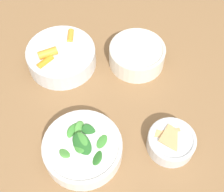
{
  "coord_description": "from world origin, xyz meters",
  "views": [
    {
      "loc": [
        -0.01,
        -0.49,
        1.44
      ],
      "look_at": [
        0.02,
        -0.03,
        0.75
      ],
      "focal_mm": 50.0,
      "sensor_mm": 36.0,
      "label": 1
    }
  ],
  "objects_px": {
    "bowl_carrots": "(61,56)",
    "bowl_cookies": "(171,142)",
    "bowl_beans_hotdog": "(137,55)",
    "bowl_greens": "(83,148)"
  },
  "relations": [
    {
      "from": "bowl_carrots",
      "to": "bowl_cookies",
      "type": "bearing_deg",
      "value": -46.54
    },
    {
      "from": "bowl_carrots",
      "to": "bowl_beans_hotdog",
      "type": "distance_m",
      "value": 0.22
    },
    {
      "from": "bowl_greens",
      "to": "bowl_beans_hotdog",
      "type": "bearing_deg",
      "value": 59.87
    },
    {
      "from": "bowl_carrots",
      "to": "bowl_beans_hotdog",
      "type": "relative_size",
      "value": 1.22
    },
    {
      "from": "bowl_carrots",
      "to": "bowl_greens",
      "type": "distance_m",
      "value": 0.29
    },
    {
      "from": "bowl_carrots",
      "to": "bowl_cookies",
      "type": "relative_size",
      "value": 1.68
    },
    {
      "from": "bowl_beans_hotdog",
      "to": "bowl_greens",
      "type": "bearing_deg",
      "value": -120.13
    },
    {
      "from": "bowl_greens",
      "to": "bowl_cookies",
      "type": "relative_size",
      "value": 1.63
    },
    {
      "from": "bowl_carrots",
      "to": "bowl_cookies",
      "type": "distance_m",
      "value": 0.39
    },
    {
      "from": "bowl_greens",
      "to": "bowl_beans_hotdog",
      "type": "height_order",
      "value": "bowl_greens"
    }
  ]
}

